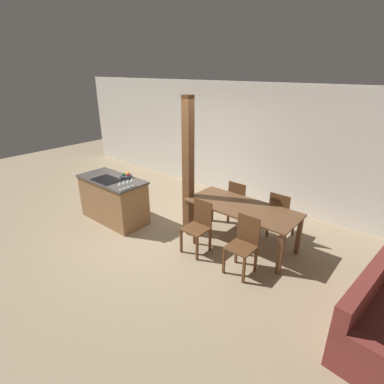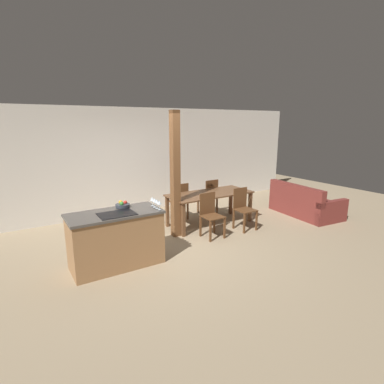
{
  "view_description": "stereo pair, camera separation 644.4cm",
  "coord_description": "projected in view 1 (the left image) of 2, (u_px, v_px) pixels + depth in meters",
  "views": [
    {
      "loc": [
        3.74,
        -3.52,
        2.97
      ],
      "look_at": [
        0.6,
        0.2,
        0.95
      ],
      "focal_mm": 28.0,
      "sensor_mm": 36.0,
      "label": 1
    },
    {
      "loc": [
        -2.54,
        -4.8,
        2.33
      ],
      "look_at": [
        0.6,
        0.2,
        0.95
      ],
      "focal_mm": 28.0,
      "sensor_mm": 36.0,
      "label": 2
    }
  ],
  "objects": [
    {
      "name": "dining_chair_near_left",
      "position": [
        198.0,
        225.0,
        5.11
      ],
      "size": [
        0.4,
        0.4,
        0.91
      ],
      "color": "brown",
      "rests_on": "ground_plane"
    },
    {
      "name": "wine_glass_middle",
      "position": [
        124.0,
        182.0,
        5.43
      ],
      "size": [
        0.08,
        0.08,
        0.16
      ],
      "color": "silver",
      "rests_on": "kitchen_island"
    },
    {
      "name": "timber_post",
      "position": [
        188.0,
        168.0,
        5.45
      ],
      "size": [
        0.16,
        0.16,
        2.56
      ],
      "color": "brown",
      "rests_on": "ground_plane"
    },
    {
      "name": "dining_chair_far_left",
      "position": [
        239.0,
        201.0,
        6.03
      ],
      "size": [
        0.4,
        0.4,
        0.91
      ],
      "rotation": [
        0.0,
        0.0,
        3.14
      ],
      "color": "brown",
      "rests_on": "ground_plane"
    },
    {
      "name": "wine_glass_far",
      "position": [
        128.0,
        181.0,
        5.5
      ],
      "size": [
        0.08,
        0.08,
        0.16
      ],
      "color": "silver",
      "rests_on": "kitchen_island"
    },
    {
      "name": "wall_back",
      "position": [
        237.0,
        141.0,
        7.14
      ],
      "size": [
        11.2,
        0.08,
        2.7
      ],
      "color": "silver",
      "rests_on": "ground_plane"
    },
    {
      "name": "dining_table",
      "position": [
        242.0,
        211.0,
        5.24
      ],
      "size": [
        1.98,
        0.85,
        0.74
      ],
      "color": "brown",
      "rests_on": "ground_plane"
    },
    {
      "name": "dining_chair_near_right",
      "position": [
        243.0,
        244.0,
        4.58
      ],
      "size": [
        0.4,
        0.4,
        0.91
      ],
      "color": "brown",
      "rests_on": "ground_plane"
    },
    {
      "name": "fruit_bowl",
      "position": [
        126.0,
        176.0,
        6.02
      ],
      "size": [
        0.24,
        0.24,
        0.11
      ],
      "color": "#383D47",
      "rests_on": "kitchen_island"
    },
    {
      "name": "dining_chair_far_right",
      "position": [
        281.0,
        214.0,
        5.5
      ],
      "size": [
        0.4,
        0.4,
        0.91
      ],
      "rotation": [
        0.0,
        0.0,
        3.14
      ],
      "color": "brown",
      "rests_on": "ground_plane"
    },
    {
      "name": "wine_glass_end",
      "position": [
        132.0,
        180.0,
        5.56
      ],
      "size": [
        0.08,
        0.08,
        0.16
      ],
      "color": "silver",
      "rests_on": "kitchen_island"
    },
    {
      "name": "ground_plane",
      "position": [
        162.0,
        232.0,
        5.85
      ],
      "size": [
        16.0,
        16.0,
        0.0
      ],
      "primitive_type": "plane",
      "color": "#9E896B"
    },
    {
      "name": "kitchen_island",
      "position": [
        114.0,
        199.0,
        6.19
      ],
      "size": [
        1.49,
        0.72,
        0.93
      ],
      "color": "#9E7047",
      "rests_on": "ground_plane"
    },
    {
      "name": "wine_glass_near",
      "position": [
        120.0,
        184.0,
        5.37
      ],
      "size": [
        0.08,
        0.08,
        0.16
      ],
      "color": "silver",
      "rests_on": "kitchen_island"
    }
  ]
}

